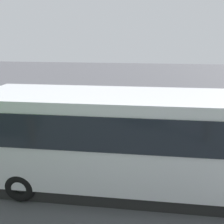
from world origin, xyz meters
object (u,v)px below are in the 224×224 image
at_px(spectator_centre, 121,129).
at_px(stunt_motorcycle, 74,100).
at_px(tour_bus, 132,143).
at_px(spectator_far_left, 169,129).
at_px(parked_motorcycle_silver, 75,142).
at_px(traffic_cone, 109,107).
at_px(spectator_left, 147,127).
at_px(spectator_right, 99,124).

height_order(spectator_centre, stunt_motorcycle, spectator_centre).
distance_m(tour_bus, spectator_centre, 3.00).
xyz_separation_m(tour_bus, spectator_far_left, (-1.48, -3.04, -0.62)).
relative_size(parked_motorcycle_silver, traffic_cone, 3.24).
bearing_deg(stunt_motorcycle, spectator_far_left, 141.50).
distance_m(spectator_far_left, spectator_centre, 2.12).
height_order(parked_motorcycle_silver, traffic_cone, parked_motorcycle_silver).
bearing_deg(stunt_motorcycle, traffic_cone, -159.64).
bearing_deg(stunt_motorcycle, tour_bus, 119.60).
relative_size(spectator_far_left, stunt_motorcycle, 0.87).
distance_m(tour_bus, stunt_motorcycle, 8.88).
bearing_deg(spectator_left, spectator_right, -4.77).
bearing_deg(parked_motorcycle_silver, stunt_motorcycle, -72.38).
relative_size(spectator_centre, stunt_motorcycle, 0.85).
xyz_separation_m(spectator_far_left, traffic_cone, (3.60, -5.50, -0.72)).
distance_m(spectator_centre, traffic_cone, 5.91).
xyz_separation_m(spectator_left, spectator_right, (2.21, -0.18, -0.02)).
height_order(spectator_left, spectator_right, spectator_left).
xyz_separation_m(spectator_far_left, spectator_right, (3.19, -0.15, 0.02)).
bearing_deg(spectator_centre, traffic_cone, -75.39).
relative_size(spectator_left, stunt_motorcycle, 0.91).
bearing_deg(spectator_far_left, stunt_motorcycle, -38.50).
bearing_deg(spectator_centre, spectator_right, -17.36).
relative_size(spectator_centre, parked_motorcycle_silver, 0.81).
xyz_separation_m(spectator_right, stunt_motorcycle, (2.66, -4.50, -0.05)).
bearing_deg(parked_motorcycle_silver, spectator_left, -166.79).
relative_size(tour_bus, spectator_centre, 5.85).
distance_m(tour_bus, spectator_far_left, 3.44).
distance_m(tour_bus, parked_motorcycle_silver, 3.68).
relative_size(tour_bus, spectator_left, 5.43).
relative_size(spectator_left, parked_motorcycle_silver, 0.87).
xyz_separation_m(spectator_centre, traffic_cone, (1.48, -5.68, -0.67)).
xyz_separation_m(tour_bus, traffic_cone, (2.11, -8.54, -1.34)).
bearing_deg(tour_bus, spectator_right, -61.84).
bearing_deg(spectator_right, stunt_motorcycle, -59.40).
bearing_deg(spectator_right, spectator_far_left, 177.22).
xyz_separation_m(spectator_left, stunt_motorcycle, (4.87, -4.69, -0.07)).
bearing_deg(parked_motorcycle_silver, tour_bus, 139.40).
height_order(spectator_right, parked_motorcycle_silver, spectator_right).
xyz_separation_m(spectator_right, parked_motorcycle_silver, (0.94, 0.92, -0.56)).
relative_size(spectator_right, traffic_cone, 2.77).
relative_size(spectator_centre, spectator_right, 0.95).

